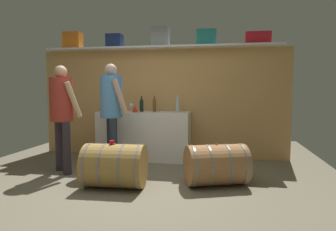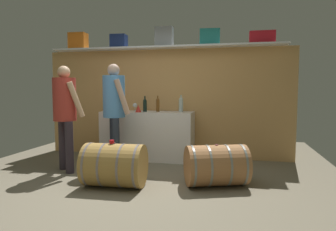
{
  "view_description": "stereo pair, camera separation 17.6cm",
  "coord_description": "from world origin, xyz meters",
  "px_view_note": "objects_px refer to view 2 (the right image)",
  "views": [
    {
      "loc": [
        1.15,
        -3.54,
        1.31
      ],
      "look_at": [
        0.43,
        0.52,
        0.94
      ],
      "focal_mm": 32.32,
      "sensor_mm": 36.0,
      "label": 1
    },
    {
      "loc": [
        1.32,
        -3.5,
        1.31
      ],
      "look_at": [
        0.43,
        0.52,
        0.94
      ],
      "focal_mm": 32.32,
      "sensor_mm": 36.0,
      "label": 2
    }
  ],
  "objects_px": {
    "tasting_cup": "(112,142)",
    "wine_barrel_near": "(114,165)",
    "wine_bottle_clear": "(181,104)",
    "wine_barrel_far": "(216,165)",
    "toolcase_navy": "(119,41)",
    "wine_bottle_dark": "(145,105)",
    "wine_glass": "(135,105)",
    "toolcase_teal": "(210,37)",
    "toolcase_red": "(262,37)",
    "toolcase_grey": "(164,37)",
    "visitor_tasting": "(65,107)",
    "toolcase_orange": "(78,41)",
    "work_cabinet": "(148,135)",
    "red_funnel": "(138,109)",
    "winemaker_pouring": "(114,104)",
    "wine_bottle_amber": "(158,104)"
  },
  "relations": [
    {
      "from": "tasting_cup",
      "to": "wine_barrel_near",
      "type": "bearing_deg",
      "value": 0.0
    },
    {
      "from": "wine_bottle_clear",
      "to": "tasting_cup",
      "type": "relative_size",
      "value": 4.73
    },
    {
      "from": "wine_barrel_far",
      "to": "toolcase_navy",
      "type": "bearing_deg",
      "value": 122.93
    },
    {
      "from": "wine_bottle_dark",
      "to": "wine_glass",
      "type": "xyz_separation_m",
      "value": [
        -0.21,
        0.06,
        -0.02
      ]
    },
    {
      "from": "toolcase_teal",
      "to": "toolcase_red",
      "type": "distance_m",
      "value": 0.9
    },
    {
      "from": "toolcase_navy",
      "to": "toolcase_grey",
      "type": "bearing_deg",
      "value": -3.83
    },
    {
      "from": "wine_bottle_clear",
      "to": "wine_bottle_dark",
      "type": "distance_m",
      "value": 0.66
    },
    {
      "from": "wine_glass",
      "to": "visitor_tasting",
      "type": "bearing_deg",
      "value": -123.26
    },
    {
      "from": "toolcase_grey",
      "to": "wine_barrel_far",
      "type": "height_order",
      "value": "toolcase_grey"
    },
    {
      "from": "wine_bottle_clear",
      "to": "wine_glass",
      "type": "bearing_deg",
      "value": -177.54
    },
    {
      "from": "toolcase_teal",
      "to": "wine_barrel_far",
      "type": "height_order",
      "value": "toolcase_teal"
    },
    {
      "from": "toolcase_navy",
      "to": "visitor_tasting",
      "type": "height_order",
      "value": "toolcase_navy"
    },
    {
      "from": "toolcase_navy",
      "to": "wine_barrel_far",
      "type": "xyz_separation_m",
      "value": [
        1.97,
        -1.5,
        -1.93
      ]
    },
    {
      "from": "wine_barrel_near",
      "to": "visitor_tasting",
      "type": "relative_size",
      "value": 0.49
    },
    {
      "from": "toolcase_teal",
      "to": "wine_barrel_near",
      "type": "distance_m",
      "value": 2.88
    },
    {
      "from": "toolcase_teal",
      "to": "toolcase_red",
      "type": "height_order",
      "value": "toolcase_teal"
    },
    {
      "from": "toolcase_grey",
      "to": "toolcase_teal",
      "type": "bearing_deg",
      "value": -0.12
    },
    {
      "from": "toolcase_navy",
      "to": "toolcase_grey",
      "type": "distance_m",
      "value": 0.89
    },
    {
      "from": "wine_glass",
      "to": "tasting_cup",
      "type": "xyz_separation_m",
      "value": [
        0.25,
        -1.7,
        -0.39
      ]
    },
    {
      "from": "toolcase_orange",
      "to": "tasting_cup",
      "type": "bearing_deg",
      "value": -54.81
    },
    {
      "from": "toolcase_navy",
      "to": "work_cabinet",
      "type": "height_order",
      "value": "toolcase_navy"
    },
    {
      "from": "toolcase_navy",
      "to": "red_funnel",
      "type": "height_order",
      "value": "toolcase_navy"
    },
    {
      "from": "toolcase_red",
      "to": "work_cabinet",
      "type": "height_order",
      "value": "toolcase_red"
    },
    {
      "from": "toolcase_navy",
      "to": "toolcase_teal",
      "type": "distance_m",
      "value": 1.73
    },
    {
      "from": "wine_barrel_far",
      "to": "wine_bottle_clear",
      "type": "bearing_deg",
      "value": 97.99
    },
    {
      "from": "toolcase_red",
      "to": "work_cabinet",
      "type": "xyz_separation_m",
      "value": [
        -2.01,
        -0.19,
        -1.74
      ]
    },
    {
      "from": "toolcase_navy",
      "to": "winemaker_pouring",
      "type": "height_order",
      "value": "toolcase_navy"
    },
    {
      "from": "toolcase_orange",
      "to": "visitor_tasting",
      "type": "distance_m",
      "value": 1.83
    },
    {
      "from": "toolcase_navy",
      "to": "wine_barrel_near",
      "type": "xyz_separation_m",
      "value": [
        0.64,
        -1.83,
        -1.92
      ]
    },
    {
      "from": "wine_glass",
      "to": "visitor_tasting",
      "type": "distance_m",
      "value": 1.38
    },
    {
      "from": "wine_bottle_amber",
      "to": "winemaker_pouring",
      "type": "bearing_deg",
      "value": -128.54
    },
    {
      "from": "toolcase_teal",
      "to": "toolcase_grey",
      "type": "bearing_deg",
      "value": 175.48
    },
    {
      "from": "wine_bottle_dark",
      "to": "wine_barrel_near",
      "type": "height_order",
      "value": "wine_bottle_dark"
    },
    {
      "from": "work_cabinet",
      "to": "wine_glass",
      "type": "bearing_deg",
      "value": 167.9
    },
    {
      "from": "tasting_cup",
      "to": "visitor_tasting",
      "type": "height_order",
      "value": "visitor_tasting"
    },
    {
      "from": "wine_bottle_clear",
      "to": "wine_barrel_near",
      "type": "bearing_deg",
      "value": -108.79
    },
    {
      "from": "red_funnel",
      "to": "toolcase_teal",
      "type": "bearing_deg",
      "value": 17.02
    },
    {
      "from": "toolcase_grey",
      "to": "toolcase_red",
      "type": "distance_m",
      "value": 1.74
    },
    {
      "from": "wine_glass",
      "to": "red_funnel",
      "type": "relative_size",
      "value": 1.19
    },
    {
      "from": "toolcase_red",
      "to": "winemaker_pouring",
      "type": "relative_size",
      "value": 0.25
    },
    {
      "from": "tasting_cup",
      "to": "wine_bottle_dark",
      "type": "bearing_deg",
      "value": 91.25
    },
    {
      "from": "toolcase_grey",
      "to": "wine_bottle_amber",
      "type": "height_order",
      "value": "toolcase_grey"
    },
    {
      "from": "wine_bottle_dark",
      "to": "winemaker_pouring",
      "type": "distance_m",
      "value": 0.73
    },
    {
      "from": "toolcase_orange",
      "to": "tasting_cup",
      "type": "height_order",
      "value": "toolcase_orange"
    },
    {
      "from": "wine_glass",
      "to": "winemaker_pouring",
      "type": "distance_m",
      "value": 0.72
    },
    {
      "from": "wine_barrel_near",
      "to": "toolcase_teal",
      "type": "bearing_deg",
      "value": 56.66
    },
    {
      "from": "toolcase_teal",
      "to": "wine_bottle_dark",
      "type": "xyz_separation_m",
      "value": [
        -1.16,
        -0.2,
        -1.22
      ]
    },
    {
      "from": "wine_bottle_clear",
      "to": "visitor_tasting",
      "type": "relative_size",
      "value": 0.18
    },
    {
      "from": "toolcase_red",
      "to": "red_funnel",
      "type": "relative_size",
      "value": 3.31
    },
    {
      "from": "toolcase_navy",
      "to": "wine_barrel_near",
      "type": "bearing_deg",
      "value": -74.56
    }
  ]
}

